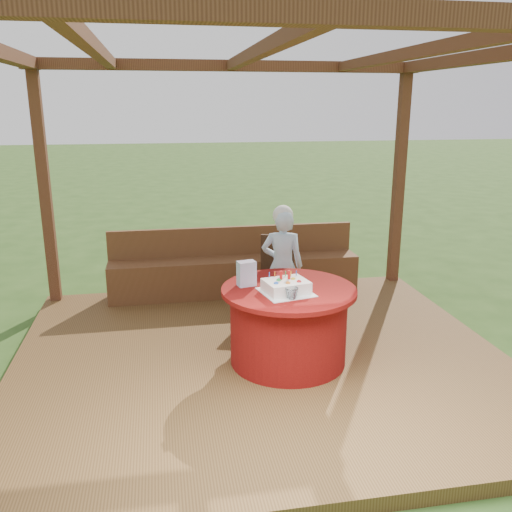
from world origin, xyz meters
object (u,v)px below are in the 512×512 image
(elderly_woman, at_px, (282,263))
(gift_bag, at_px, (246,274))
(chair, at_px, (276,270))
(bench, at_px, (235,272))
(birthday_cake, at_px, (286,286))
(drinking_glass, at_px, (292,294))
(table, at_px, (288,324))

(elderly_woman, distance_m, gift_bag, 0.99)
(chair, distance_m, gift_bag, 1.34)
(bench, relative_size, birthday_cake, 6.22)
(birthday_cake, distance_m, drinking_glass, 0.17)
(elderly_woman, bearing_deg, bench, 112.04)
(elderly_woman, xyz_separation_m, birthday_cake, (-0.21, -1.07, 0.12))
(bench, distance_m, table, 1.91)
(table, bearing_deg, birthday_cake, -115.67)
(bench, relative_size, gift_bag, 13.48)
(table, bearing_deg, bench, 96.49)
(bench, xyz_separation_m, birthday_cake, (0.16, -2.00, 0.49))
(bench, height_order, drinking_glass, bench)
(chair, bearing_deg, drinking_glass, -97.83)
(chair, height_order, gift_bag, gift_bag)
(elderly_woman, bearing_deg, chair, 88.01)
(birthday_cake, bearing_deg, table, 64.33)
(bench, bearing_deg, table, -83.51)
(birthday_cake, bearing_deg, drinking_glass, -87.26)
(drinking_glass, bearing_deg, birthday_cake, 92.74)
(bench, height_order, elderly_woman, elderly_woman)
(elderly_woman, distance_m, birthday_cake, 1.10)
(bench, xyz_separation_m, table, (0.22, -1.89, 0.09))
(elderly_woman, bearing_deg, drinking_glass, -99.46)
(bench, distance_m, drinking_glass, 2.23)
(table, distance_m, drinking_glass, 0.48)
(gift_bag, bearing_deg, chair, 53.97)
(table, distance_m, chair, 1.33)
(elderly_woman, xyz_separation_m, gift_bag, (-0.52, -0.83, 0.17))
(gift_bag, bearing_deg, table, -32.70)
(gift_bag, relative_size, drinking_glass, 2.06)
(chair, xyz_separation_m, gift_bag, (-0.53, -1.18, 0.36))
(chair, relative_size, drinking_glass, 7.70)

